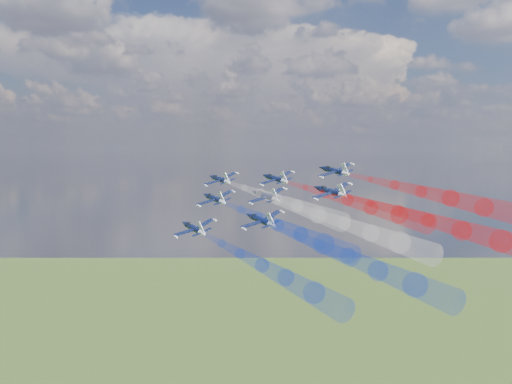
# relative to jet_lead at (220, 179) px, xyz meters

# --- Properties ---
(jet_lead) EXTENTS (17.82, 17.96, 8.60)m
(jet_lead) POSITION_rel_jet_lead_xyz_m (0.00, 0.00, 0.00)
(jet_lead) COLOR black
(trail_lead) EXTENTS (38.99, 42.88, 11.76)m
(trail_lead) POSITION_rel_jet_lead_xyz_m (21.48, -23.86, -3.67)
(trail_lead) COLOR white
(jet_inner_left) EXTENTS (17.82, 17.96, 8.60)m
(jet_inner_left) POSITION_rel_jet_lead_xyz_m (2.93, -16.26, -4.34)
(jet_inner_left) COLOR black
(trail_inner_left) EXTENTS (38.99, 42.88, 11.76)m
(trail_inner_left) POSITION_rel_jet_lead_xyz_m (24.41, -40.12, -8.01)
(trail_inner_left) COLOR blue
(jet_inner_right) EXTENTS (17.82, 17.96, 8.60)m
(jet_inner_right) POSITION_rel_jet_lead_xyz_m (17.44, -4.77, 0.63)
(jet_inner_right) COLOR black
(trail_inner_right) EXTENTS (38.99, 42.88, 11.76)m
(trail_inner_right) POSITION_rel_jet_lead_xyz_m (38.92, -28.64, -3.04)
(trail_inner_right) COLOR red
(jet_outer_left) EXTENTS (17.82, 17.96, 8.60)m
(jet_outer_left) POSITION_rel_jet_lead_xyz_m (2.68, -33.83, -10.10)
(jet_outer_left) COLOR black
(trail_outer_left) EXTENTS (38.99, 42.88, 11.76)m
(trail_outer_left) POSITION_rel_jet_lead_xyz_m (24.16, -57.70, -13.77)
(trail_outer_left) COLOR blue
(jet_center_third) EXTENTS (17.82, 17.96, 8.60)m
(jet_center_third) POSITION_rel_jet_lead_xyz_m (17.53, -19.00, -3.24)
(jet_center_third) COLOR black
(trail_center_third) EXTENTS (38.99, 42.88, 11.76)m
(trail_center_third) POSITION_rel_jet_lead_xyz_m (39.01, -42.86, -6.90)
(trail_center_third) COLOR white
(jet_outer_right) EXTENTS (17.82, 17.96, 8.60)m
(jet_outer_right) POSITION_rel_jet_lead_xyz_m (34.16, -7.17, 3.04)
(jet_outer_right) COLOR black
(trail_outer_right) EXTENTS (38.99, 42.88, 11.76)m
(trail_outer_right) POSITION_rel_jet_lead_xyz_m (55.64, -31.03, -0.63)
(trail_outer_right) COLOR red
(jet_rear_left) EXTENTS (17.82, 17.96, 8.60)m
(jet_rear_left) POSITION_rel_jet_lead_xyz_m (19.48, -35.30, -7.57)
(jet_rear_left) COLOR black
(trail_rear_left) EXTENTS (38.99, 42.88, 11.76)m
(trail_rear_left) POSITION_rel_jet_lead_xyz_m (40.96, -59.16, -11.23)
(trail_rear_left) COLOR blue
(jet_rear_right) EXTENTS (17.82, 17.96, 8.60)m
(jet_rear_right) POSITION_rel_jet_lead_xyz_m (34.59, -24.20, -1.43)
(jet_rear_right) COLOR black
(trail_rear_right) EXTENTS (38.99, 42.88, 11.76)m
(trail_rear_right) POSITION_rel_jet_lead_xyz_m (56.07, -48.06, -5.10)
(trail_rear_right) COLOR red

